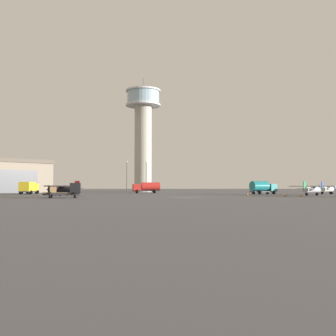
# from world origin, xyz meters

# --- Properties ---
(ground_plane) EXTENTS (400.00, 400.00, 0.00)m
(ground_plane) POSITION_xyz_m (0.00, 0.00, 0.00)
(ground_plane) COLOR #545456
(control_tower) EXTENTS (11.32, 11.32, 37.23)m
(control_tower) POSITION_xyz_m (-10.21, 62.32, 20.74)
(control_tower) COLOR #B2AD9E
(control_tower) RESTS_ON ground_plane
(airplane_black) EXTENTS (7.72, 9.82, 2.92)m
(airplane_black) POSITION_xyz_m (-23.75, 13.15, 1.36)
(airplane_black) COLOR black
(airplane_black) RESTS_ON ground_plane
(airplane_white) EXTENTS (8.27, 7.63, 2.86)m
(airplane_white) POSITION_xyz_m (33.92, 24.22, 1.34)
(airplane_white) COLOR white
(airplane_white) RESTS_ON ground_plane
(airplane_silver) EXTENTS (7.77, 7.79, 2.84)m
(airplane_silver) POSITION_xyz_m (25.95, 12.38, 1.33)
(airplane_silver) COLOR #B7BABF
(airplane_silver) RESTS_ON ground_plane
(truck_fuel_tanker_teal) EXTENTS (6.57, 4.74, 3.04)m
(truck_fuel_tanker_teal) POSITION_xyz_m (19.07, 24.35, 1.66)
(truck_fuel_tanker_teal) COLOR #38383D
(truck_fuel_tanker_teal) RESTS_ON ground_plane
(truck_box_yellow) EXTENTS (3.23, 7.06, 2.85)m
(truck_box_yellow) POSITION_xyz_m (-35.35, 27.42, 1.61)
(truck_box_yellow) COLOR #38383D
(truck_box_yellow) RESTS_ON ground_plane
(truck_flatbed_black) EXTENTS (6.16, 3.76, 2.41)m
(truck_flatbed_black) POSITION_xyz_m (-19.12, -2.42, 1.18)
(truck_flatbed_black) COLOR #38383D
(truck_flatbed_black) RESTS_ON ground_plane
(truck_fuel_tanker_red) EXTENTS (7.50, 4.04, 2.89)m
(truck_fuel_tanker_red) POSITION_xyz_m (-8.03, 39.74, 1.61)
(truck_fuel_tanker_red) COLOR #38383D
(truck_fuel_tanker_red) RESTS_ON ground_plane
(light_post_west) EXTENTS (0.44, 0.44, 9.23)m
(light_post_west) POSITION_xyz_m (-8.69, 50.80, 5.46)
(light_post_west) COLOR #38383D
(light_post_west) RESTS_ON ground_plane
(light_post_east) EXTENTS (0.44, 0.44, 9.29)m
(light_post_east) POSITION_xyz_m (-14.43, 51.04, 5.49)
(light_post_east) COLOR #38383D
(light_post_east) RESTS_ON ground_plane
(traffic_cone_near_left) EXTENTS (0.36, 0.36, 0.66)m
(traffic_cone_near_left) POSITION_xyz_m (18.67, 6.00, 0.33)
(traffic_cone_near_left) COLOR black
(traffic_cone_near_left) RESTS_ON ground_plane
(traffic_cone_near_right) EXTENTS (0.36, 0.36, 0.74)m
(traffic_cone_near_right) POSITION_xyz_m (21.26, 5.34, 0.36)
(traffic_cone_near_right) COLOR black
(traffic_cone_near_right) RESTS_ON ground_plane
(traffic_cone_mid_apron) EXTENTS (0.36, 0.36, 0.62)m
(traffic_cone_mid_apron) POSITION_xyz_m (12.54, 9.87, 0.30)
(traffic_cone_mid_apron) COLOR black
(traffic_cone_mid_apron) RESTS_ON ground_plane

